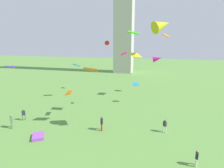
{
  "coord_description": "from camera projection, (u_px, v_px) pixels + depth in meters",
  "views": [
    {
      "loc": [
        7.95,
        -7.79,
        10.96
      ],
      "look_at": [
        1.32,
        18.34,
        4.75
      ],
      "focal_mm": 29.08,
      "sensor_mm": 36.0,
      "label": 1
    }
  ],
  "objects": [
    {
      "name": "kite_flying_0",
      "position": [
        166.0,
        35.0,
        33.54
      ],
      "size": [
        1.44,
        1.88,
        0.84
      ],
      "rotation": [
        0.0,
        0.0,
        1.37
      ],
      "color": "orange"
    },
    {
      "name": "kite_flying_8",
      "position": [
        69.0,
        93.0,
        26.69
      ],
      "size": [
        1.18,
        1.49,
        0.56
      ],
      "rotation": [
        0.0,
        0.0,
        4.9
      ],
      "color": "#CB6508"
    },
    {
      "name": "kite_flying_2",
      "position": [
        136.0,
        84.0,
        32.79
      ],
      "size": [
        1.31,
        1.07,
        0.46
      ],
      "rotation": [
        0.0,
        0.0,
        0.34
      ],
      "color": "#1E7FD0"
    },
    {
      "name": "person_2",
      "position": [
        11.0,
        120.0,
        23.56
      ],
      "size": [
        0.51,
        0.55,
        1.84
      ],
      "rotation": [
        0.0,
        0.0,
        5.39
      ],
      "color": "#51754C",
      "rests_on": "ground_plane"
    },
    {
      "name": "kite_flying_1",
      "position": [
        11.0,
        67.0,
        25.3
      ],
      "size": [
        1.07,
        0.84,
        0.13
      ],
      "rotation": [
        0.0,
        0.0,
        0.22
      ],
      "color": "#4829E2"
    },
    {
      "name": "person_0",
      "position": [
        197.0,
        157.0,
        16.3
      ],
      "size": [
        0.32,
        0.48,
        1.57
      ],
      "rotation": [
        0.0,
        0.0,
        1.36
      ],
      "color": "silver",
      "rests_on": "ground_plane"
    },
    {
      "name": "kite_flying_3",
      "position": [
        134.0,
        33.0,
        24.67
      ],
      "size": [
        1.64,
        1.27,
        0.63
      ],
      "rotation": [
        0.0,
        0.0,
        3.26
      ],
      "color": "#28C704"
    },
    {
      "name": "person_3",
      "position": [
        102.0,
        123.0,
        22.93
      ],
      "size": [
        0.38,
        0.56,
        1.85
      ],
      "rotation": [
        0.0,
        0.0,
        1.81
      ],
      "color": "red",
      "rests_on": "ground_plane"
    },
    {
      "name": "kite_bundle_0",
      "position": [
        38.0,
        136.0,
        21.3
      ],
      "size": [
        2.0,
        2.15,
        0.36
      ],
      "primitive_type": "cube",
      "rotation": [
        0.0,
        0.0,
        5.28
      ],
      "color": "purple",
      "rests_on": "ground_plane"
    },
    {
      "name": "kite_flying_6",
      "position": [
        90.0,
        69.0,
        22.77
      ],
      "size": [
        2.0,
        1.51,
        0.79
      ],
      "rotation": [
        0.0,
        0.0,
        3.39
      ],
      "color": "#BB6B24"
    },
    {
      "name": "person_1",
      "position": [
        24.0,
        114.0,
        25.97
      ],
      "size": [
        0.45,
        0.49,
        1.63
      ],
      "rotation": [
        0.0,
        0.0,
        0.95
      ],
      "color": "#51754C",
      "rests_on": "ground_plane"
    },
    {
      "name": "kite_flying_11",
      "position": [
        76.0,
        65.0,
        35.15
      ],
      "size": [
        1.66,
        1.52,
        0.71
      ],
      "rotation": [
        0.0,
        0.0,
        3.77
      ],
      "color": "#0473E4"
    },
    {
      "name": "kite_flying_9",
      "position": [
        157.0,
        59.0,
        38.08
      ],
      "size": [
        2.18,
        1.55,
        1.63
      ],
      "rotation": [
        0.0,
        0.0,
        1.42
      ],
      "color": "#DC1499"
    },
    {
      "name": "kite_flying_10",
      "position": [
        107.0,
        42.0,
        39.49
      ],
      "size": [
        1.47,
        1.89,
        1.41
      ],
      "rotation": [
        0.0,
        0.0,
        3.45
      ],
      "color": "red"
    },
    {
      "name": "kite_flying_7",
      "position": [
        162.0,
        25.0,
        19.46
      ],
      "size": [
        2.64,
        2.45,
        1.91
      ],
      "rotation": [
        0.0,
        0.0,
        2.2
      ],
      "color": "gold"
    },
    {
      "name": "person_4",
      "position": [
        165.0,
        125.0,
        22.49
      ],
      "size": [
        0.48,
        0.48,
        1.65
      ],
      "rotation": [
        0.0,
        0.0,
        5.49
      ],
      "color": "silver",
      "rests_on": "ground_plane"
    },
    {
      "name": "kite_flying_5",
      "position": [
        136.0,
        55.0,
        20.54
      ],
      "size": [
        1.58,
        1.8,
        0.57
      ],
      "rotation": [
        0.0,
        0.0,
        5.19
      ],
      "color": "yellow"
    },
    {
      "name": "kite_flying_4",
      "position": [
        124.0,
        53.0,
        28.98
      ],
      "size": [
        1.01,
        0.83,
        0.69
      ],
      "rotation": [
        0.0,
        0.0,
        3.01
      ],
      "color": "#EB1973"
    }
  ]
}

